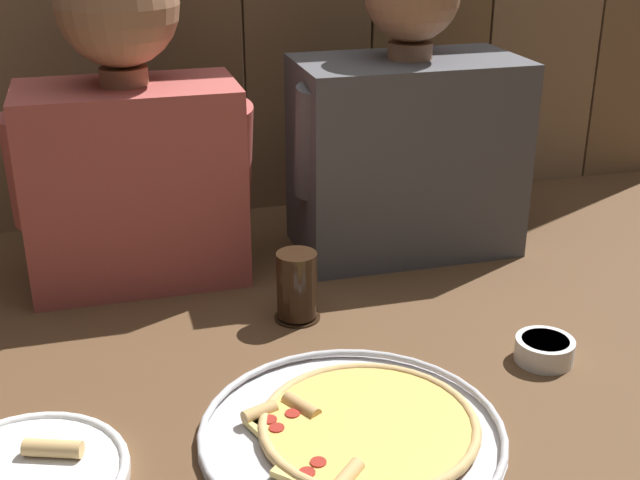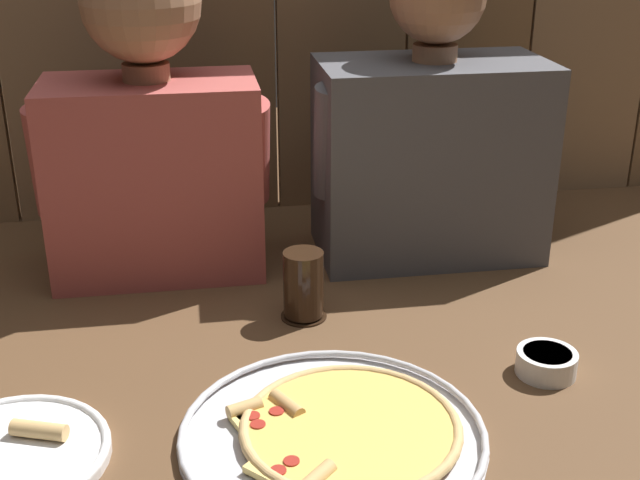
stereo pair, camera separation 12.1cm
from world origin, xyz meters
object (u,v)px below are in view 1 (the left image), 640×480
(drinking_glass, at_px, (297,287))
(diner_left, at_px, (129,126))
(dipping_bowl, at_px, (544,349))
(diner_right, at_px, (407,125))
(pizza_tray, at_px, (357,429))
(dinner_plate, at_px, (25,476))

(drinking_glass, bearing_deg, diner_left, 134.65)
(dipping_bowl, xyz_separation_m, diner_left, (-0.56, 0.46, 0.26))
(dipping_bowl, height_order, diner_left, diner_left)
(drinking_glass, bearing_deg, diner_right, 40.82)
(pizza_tray, relative_size, dipping_bowl, 4.53)
(drinking_glass, relative_size, diner_left, 0.20)
(drinking_glass, bearing_deg, pizza_tray, -90.51)
(diner_right, bearing_deg, diner_left, 179.88)
(dinner_plate, distance_m, diner_right, 0.91)
(dinner_plate, xyz_separation_m, drinking_glass, (0.41, 0.31, 0.05))
(dinner_plate, height_order, diner_right, diner_right)
(dinner_plate, bearing_deg, pizza_tray, -2.59)
(diner_left, height_order, diner_right, diner_left)
(dinner_plate, distance_m, diner_left, 0.64)
(dipping_bowl, bearing_deg, dinner_plate, -173.49)
(drinking_glass, height_order, diner_right, diner_right)
(diner_right, bearing_deg, dipping_bowl, -83.69)
(pizza_tray, bearing_deg, dinner_plate, 177.41)
(diner_right, bearing_deg, pizza_tray, -115.96)
(dinner_plate, relative_size, dipping_bowl, 2.83)
(diner_left, bearing_deg, diner_right, -0.12)
(drinking_glass, bearing_deg, dipping_bowl, -35.14)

